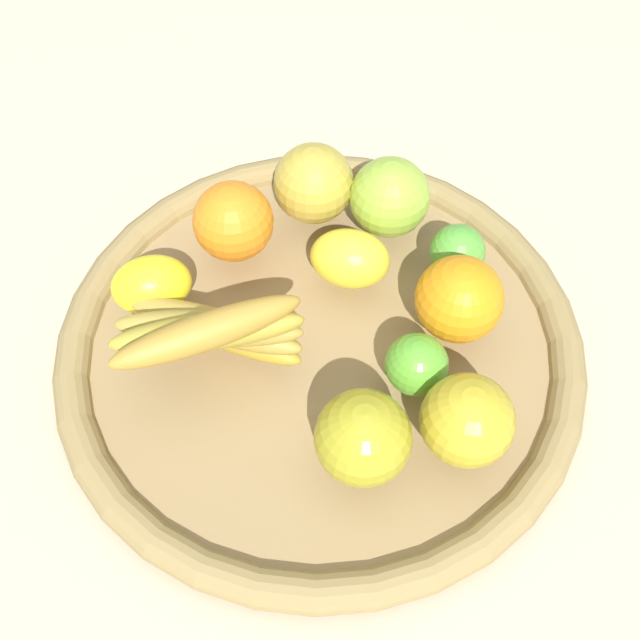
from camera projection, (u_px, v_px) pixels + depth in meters
name	position (u px, v px, depth m)	size (l,w,h in m)	color
ground_plane	(320.00, 354.00, 0.69)	(2.40, 2.40, 0.00)	#C3B299
basket	(320.00, 345.00, 0.67)	(0.47, 0.47, 0.04)	#977A50
orange_1	(233.00, 222.00, 0.68)	(0.07, 0.07, 0.07)	orange
lime_1	(458.00, 251.00, 0.68)	(0.05, 0.05, 0.05)	#55A339
apple_0	(363.00, 438.00, 0.56)	(0.07, 0.07, 0.07)	#A39A24
banana_bunch	(211.00, 329.00, 0.61)	(0.13, 0.16, 0.08)	#B7922B
orange_0	(459.00, 299.00, 0.63)	(0.07, 0.07, 0.07)	orange
apple_1	(467.00, 420.00, 0.57)	(0.07, 0.07, 0.07)	gold
apple_3	(390.00, 197.00, 0.70)	(0.08, 0.08, 0.08)	#93B83C
lemon_0	(152.00, 285.00, 0.66)	(0.07, 0.05, 0.05)	yellow
lemon_1	(350.00, 259.00, 0.67)	(0.07, 0.05, 0.05)	yellow
lime_0	(417.00, 364.00, 0.61)	(0.05, 0.05, 0.05)	#58A630
apple_2	(314.00, 184.00, 0.71)	(0.08, 0.08, 0.08)	gold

